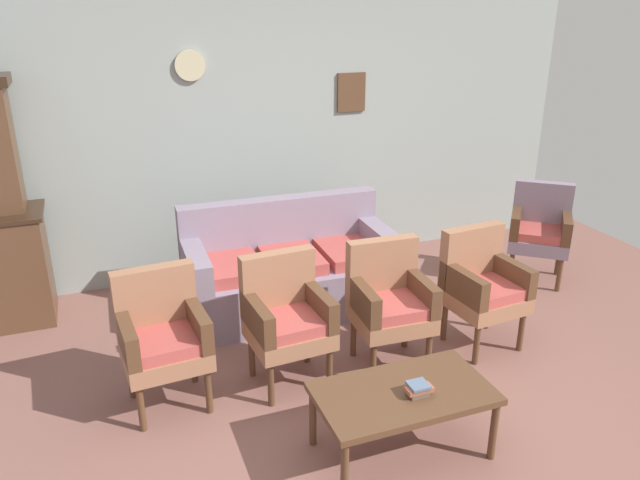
{
  "coord_description": "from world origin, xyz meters",
  "views": [
    {
      "loc": [
        -1.49,
        -2.87,
        2.49
      ],
      "look_at": [
        -0.01,
        1.02,
        0.85
      ],
      "focal_mm": 34.7,
      "sensor_mm": 36.0,
      "label": 1
    }
  ],
  "objects_px": {
    "wingback_chair_by_fireplace": "(540,228)",
    "armchair_near_cabinet": "(286,315)",
    "armchair_row_middle": "(162,334)",
    "armchair_by_doorway": "(482,283)",
    "armchair_near_couch_end": "(389,299)",
    "book_stack_on_table": "(419,389)",
    "coffee_table": "(403,397)",
    "floral_couch": "(290,272)"
  },
  "relations": [
    {
      "from": "wingback_chair_by_fireplace",
      "to": "armchair_near_cabinet",
      "type": "bearing_deg",
      "value": -164.19
    },
    {
      "from": "armchair_row_middle",
      "to": "armchair_by_doorway",
      "type": "xyz_separation_m",
      "value": [
        2.33,
        -0.09,
        0.0
      ]
    },
    {
      "from": "armchair_row_middle",
      "to": "armchair_near_couch_end",
      "type": "height_order",
      "value": "same"
    },
    {
      "from": "armchair_by_doorway",
      "to": "book_stack_on_table",
      "type": "distance_m",
      "value": 1.44
    },
    {
      "from": "book_stack_on_table",
      "to": "armchair_row_middle",
      "type": "bearing_deg",
      "value": 140.17
    },
    {
      "from": "wingback_chair_by_fireplace",
      "to": "coffee_table",
      "type": "distance_m",
      "value": 2.88
    },
    {
      "from": "coffee_table",
      "to": "book_stack_on_table",
      "type": "relative_size",
      "value": 6.51
    },
    {
      "from": "floral_couch",
      "to": "armchair_row_middle",
      "type": "distance_m",
      "value": 1.53
    },
    {
      "from": "armchair_row_middle",
      "to": "armchair_by_doorway",
      "type": "height_order",
      "value": "same"
    },
    {
      "from": "armchair_near_cabinet",
      "to": "armchair_near_couch_end",
      "type": "xyz_separation_m",
      "value": [
        0.75,
        -0.04,
        0.0
      ]
    },
    {
      "from": "armchair_near_couch_end",
      "to": "coffee_table",
      "type": "distance_m",
      "value": 0.98
    },
    {
      "from": "armchair_row_middle",
      "to": "coffee_table",
      "type": "height_order",
      "value": "armchair_row_middle"
    },
    {
      "from": "armchair_near_cabinet",
      "to": "coffee_table",
      "type": "height_order",
      "value": "armchair_near_cabinet"
    },
    {
      "from": "armchair_near_couch_end",
      "to": "wingback_chair_by_fireplace",
      "type": "relative_size",
      "value": 1.0
    },
    {
      "from": "armchair_near_couch_end",
      "to": "book_stack_on_table",
      "type": "bearing_deg",
      "value": -107.45
    },
    {
      "from": "floral_couch",
      "to": "coffee_table",
      "type": "distance_m",
      "value": 1.96
    },
    {
      "from": "armchair_row_middle",
      "to": "armchair_by_doorway",
      "type": "bearing_deg",
      "value": -2.19
    },
    {
      "from": "armchair_row_middle",
      "to": "armchair_by_doorway",
      "type": "distance_m",
      "value": 2.33
    },
    {
      "from": "armchair_by_doorway",
      "to": "book_stack_on_table",
      "type": "height_order",
      "value": "armchair_by_doorway"
    },
    {
      "from": "book_stack_on_table",
      "to": "floral_couch",
      "type": "bearing_deg",
      "value": 92.57
    },
    {
      "from": "armchair_near_cabinet",
      "to": "armchair_row_middle",
      "type": "bearing_deg",
      "value": 177.1
    },
    {
      "from": "armchair_near_cabinet",
      "to": "wingback_chair_by_fireplace",
      "type": "height_order",
      "value": "same"
    },
    {
      "from": "coffee_table",
      "to": "armchair_by_doorway",
      "type": "bearing_deg",
      "value": 38.32
    },
    {
      "from": "armchair_row_middle",
      "to": "armchair_near_cabinet",
      "type": "relative_size",
      "value": 1.0
    },
    {
      "from": "armchair_by_doorway",
      "to": "coffee_table",
      "type": "xyz_separation_m",
      "value": [
        -1.13,
        -0.89,
        -0.12
      ]
    },
    {
      "from": "armchair_near_couch_end",
      "to": "armchair_by_doorway",
      "type": "relative_size",
      "value": 1.0
    },
    {
      "from": "armchair_near_cabinet",
      "to": "armchair_by_doorway",
      "type": "bearing_deg",
      "value": -1.81
    },
    {
      "from": "armchair_by_doorway",
      "to": "armchair_row_middle",
      "type": "bearing_deg",
      "value": 177.81
    },
    {
      "from": "coffee_table",
      "to": "book_stack_on_table",
      "type": "bearing_deg",
      "value": -50.34
    },
    {
      "from": "armchair_near_cabinet",
      "to": "armchair_near_couch_end",
      "type": "relative_size",
      "value": 1.0
    },
    {
      "from": "armchair_row_middle",
      "to": "armchair_by_doorway",
      "type": "relative_size",
      "value": 1.0
    },
    {
      "from": "armchair_near_cabinet",
      "to": "coffee_table",
      "type": "xyz_separation_m",
      "value": [
        0.39,
        -0.94,
        -0.12
      ]
    },
    {
      "from": "armchair_row_middle",
      "to": "armchair_near_cabinet",
      "type": "distance_m",
      "value": 0.81
    },
    {
      "from": "armchair_row_middle",
      "to": "armchair_near_cabinet",
      "type": "height_order",
      "value": "same"
    },
    {
      "from": "armchair_near_couch_end",
      "to": "armchair_by_doorway",
      "type": "height_order",
      "value": "same"
    },
    {
      "from": "armchair_near_cabinet",
      "to": "wingback_chair_by_fireplace",
      "type": "relative_size",
      "value": 1.0
    },
    {
      "from": "floral_couch",
      "to": "wingback_chair_by_fireplace",
      "type": "relative_size",
      "value": 1.95
    },
    {
      "from": "armchair_by_doorway",
      "to": "coffee_table",
      "type": "relative_size",
      "value": 0.9
    },
    {
      "from": "armchair_near_cabinet",
      "to": "armchair_near_couch_end",
      "type": "bearing_deg",
      "value": -2.71
    },
    {
      "from": "floral_couch",
      "to": "coffee_table",
      "type": "xyz_separation_m",
      "value": [
        0.04,
        -1.96,
        0.05
      ]
    },
    {
      "from": "armchair_row_middle",
      "to": "coffee_table",
      "type": "bearing_deg",
      "value": -39.24
    },
    {
      "from": "armchair_near_cabinet",
      "to": "armchair_by_doorway",
      "type": "xyz_separation_m",
      "value": [
        1.52,
        -0.05,
        0.0
      ]
    }
  ]
}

